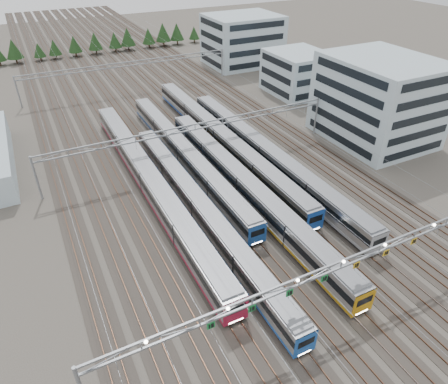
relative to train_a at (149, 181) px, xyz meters
name	(u,v)px	position (x,y,z in m)	size (l,w,h in m)	color
ground	(331,309)	(11.25, -33.75, -2.32)	(400.00, 400.00, 0.00)	#47423A
track_bed	(117,71)	(11.25, 66.25, -0.83)	(54.00, 260.00, 5.42)	#2D2823
train_a	(149,181)	(0.00, 0.00, 0.00)	(3.17, 61.55, 4.13)	black
train_b	(200,208)	(4.50, -10.71, -0.24)	(2.80, 53.63, 3.65)	black
train_c	(185,153)	(9.00, 6.57, -0.14)	(2.95, 53.81, 3.85)	black
train_d	(245,186)	(13.50, -8.55, -0.04)	(3.10, 55.36, 4.05)	black
train_e	(220,137)	(18.00, 9.45, -0.04)	(3.11, 62.08, 4.06)	black
train_f	(266,154)	(22.50, -0.71, -0.05)	(3.09, 57.43, 4.03)	black
gantry_near	(341,266)	(11.20, -33.87, 4.77)	(56.36, 0.61, 8.08)	gray
gantry_mid	(195,131)	(11.25, 6.25, 4.07)	(56.36, 0.36, 8.00)	gray
gantry_far	(129,67)	(11.25, 51.25, 4.07)	(56.36, 0.36, 8.00)	gray
depot_bldg_south	(378,100)	(48.83, -0.86, 6.07)	(18.00, 22.00, 16.78)	#ADC5CE
depot_bldg_mid	(298,73)	(50.99, 29.56, 3.06)	(14.00, 16.00, 10.75)	#ADC5CE
depot_bldg_north	(242,40)	(51.10, 60.20, 5.20)	(22.00, 18.00, 15.04)	#ADC5CE
treeline	(84,43)	(7.20, 93.73, 1.91)	(87.50, 5.60, 7.02)	#332114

